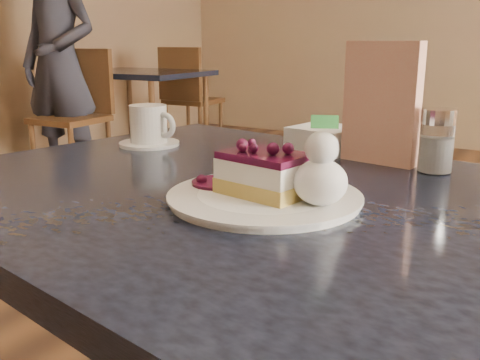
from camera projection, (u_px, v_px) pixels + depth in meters
The scene contains 11 objects.
main_table at pixel (284, 244), 0.89m from camera, with size 1.44×1.07×0.83m.
dessert_plate at pixel (264, 198), 0.83m from camera, with size 0.29×0.29×0.01m, color white.
cheesecake_slice at pixel (265, 174), 0.82m from camera, with size 0.14×0.11×0.07m.
whipped_cream at pixel (320, 182), 0.77m from camera, with size 0.08×0.08×0.07m.
berry_sauce at pixel (218, 183), 0.88m from camera, with size 0.09×0.09×0.01m, color #3A0624.
coffee_set at pixel (150, 127), 1.27m from camera, with size 0.15×0.14×0.10m.
menu_card at pixel (381, 103), 1.06m from camera, with size 0.15×0.03×0.24m, color beige.
sugar_shaker at pixel (437, 140), 1.00m from camera, with size 0.07×0.07×0.12m.
napkin_stack at pixel (325, 139), 1.21m from camera, with size 0.13×0.13×0.06m, color white.
bg_table_far_left at pixel (142, 155), 4.77m from camera, with size 1.16×1.99×1.32m.
patron at pixel (60, 64), 4.06m from camera, with size 0.65×0.43×1.79m, color #282933.
Camera 1 is at (0.29, -0.73, 1.07)m, focal length 40.00 mm.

